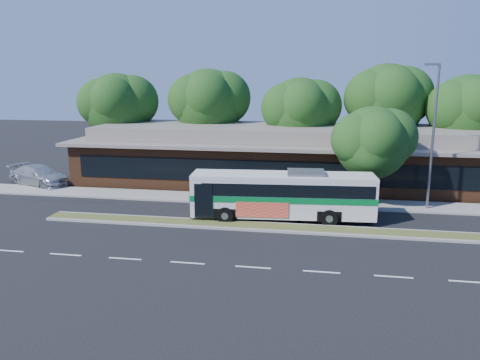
{
  "coord_description": "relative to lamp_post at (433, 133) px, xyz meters",
  "views": [
    {
      "loc": [
        2.7,
        -24.22,
        8.24
      ],
      "look_at": [
        -2.07,
        3.74,
        2.0
      ],
      "focal_mm": 35.0,
      "sensor_mm": 36.0,
      "label": 1
    }
  ],
  "objects": [
    {
      "name": "sidewalk",
      "position": [
        -9.56,
        0.4,
        -4.84
      ],
      "size": [
        44.0,
        2.6,
        0.12
      ],
      "primitive_type": "cube",
      "color": "gray",
      "rests_on": "ground"
    },
    {
      "name": "lamp_post",
      "position": [
        0.0,
        0.0,
        0.0
      ],
      "size": [
        0.93,
        0.18,
        9.07
      ],
      "color": "slate",
      "rests_on": "ground"
    },
    {
      "name": "plaza_building",
      "position": [
        -9.56,
        6.99,
        -2.77
      ],
      "size": [
        33.2,
        11.2,
        4.45
      ],
      "color": "#57301B",
      "rests_on": "ground"
    },
    {
      "name": "sidewalk_tree",
      "position": [
        -3.23,
        0.31,
        -0.62
      ],
      "size": [
        5.17,
        4.64,
        6.49
      ],
      "color": "black",
      "rests_on": "ground"
    },
    {
      "name": "tree_bg_a",
      "position": [
        -24.15,
        9.14,
        0.97
      ],
      "size": [
        6.47,
        5.8,
        8.63
      ],
      "color": "black",
      "rests_on": "ground"
    },
    {
      "name": "median_strip",
      "position": [
        -9.56,
        -5.4,
        -4.83
      ],
      "size": [
        26.0,
        1.1,
        0.15
      ],
      "primitive_type": "cube",
      "color": "#414D21",
      "rests_on": "ground"
    },
    {
      "name": "sedan",
      "position": [
        -28.23,
        2.18,
        -4.12
      ],
      "size": [
        5.79,
        3.89,
        1.56
      ],
      "primitive_type": "imported",
      "rotation": [
        0.0,
        0.0,
        1.22
      ],
      "color": "#B4B7BB",
      "rests_on": "ground"
    },
    {
      "name": "tree_bg_b",
      "position": [
        -16.13,
        10.14,
        1.24
      ],
      "size": [
        6.69,
        6.0,
        9.0
      ],
      "color": "black",
      "rests_on": "ground"
    },
    {
      "name": "tree_bg_d",
      "position": [
        -1.12,
        10.15,
        1.52
      ],
      "size": [
        6.91,
        6.2,
        9.37
      ],
      "color": "black",
      "rests_on": "ground"
    },
    {
      "name": "tree_bg_c",
      "position": [
        -8.16,
        9.13,
        0.69
      ],
      "size": [
        6.24,
        5.6,
        8.26
      ],
      "color": "black",
      "rests_on": "ground"
    },
    {
      "name": "ground",
      "position": [
        -9.56,
        -6.0,
        -4.9
      ],
      "size": [
        120.0,
        120.0,
        0.0
      ],
      "primitive_type": "plane",
      "color": "black",
      "rests_on": "ground"
    },
    {
      "name": "parking_lot",
      "position": [
        -27.56,
        4.0,
        -4.9
      ],
      "size": [
        14.0,
        12.0,
        0.01
      ],
      "primitive_type": "cube",
      "color": "black",
      "rests_on": "ground"
    },
    {
      "name": "transit_bus",
      "position": [
        -8.83,
        -3.6,
        -3.24
      ],
      "size": [
        10.79,
        3.12,
        2.99
      ],
      "rotation": [
        0.0,
        0.0,
        0.08
      ],
      "color": "silver",
      "rests_on": "ground"
    },
    {
      "name": "tree_bg_e",
      "position": [
        4.85,
        9.14,
        0.84
      ],
      "size": [
        6.47,
        5.8,
        8.5
      ],
      "color": "black",
      "rests_on": "ground"
    }
  ]
}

